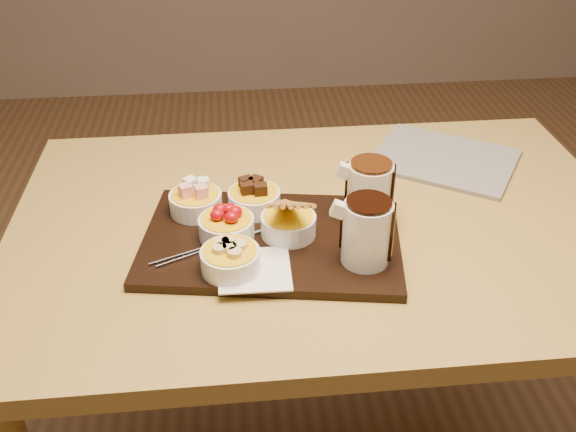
{
  "coord_description": "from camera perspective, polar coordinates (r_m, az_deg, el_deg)",
  "views": [
    {
      "loc": [
        -0.17,
        -1.02,
        1.43
      ],
      "look_at": [
        -0.08,
        -0.08,
        0.81
      ],
      "focal_mm": 40.0,
      "sensor_mm": 36.0,
      "label": 1
    }
  ],
  "objects": [
    {
      "name": "bowl_cake",
      "position": [
        1.22,
        -3.01,
        1.4
      ],
      "size": [
        0.1,
        0.1,
        0.04
      ],
      "primitive_type": "cylinder",
      "color": "white",
      "rests_on": "serving_board"
    },
    {
      "name": "fondue_skewers",
      "position": [
        1.14,
        -6.12,
        -2.37
      ],
      "size": [
        0.13,
        0.25,
        0.01
      ],
      "primitive_type": null,
      "rotation": [
        0.0,
        0.0,
        -1.17
      ],
      "color": "silver",
      "rests_on": "serving_board"
    },
    {
      "name": "newspaper",
      "position": [
        1.48,
        13.68,
        4.94
      ],
      "size": [
        0.38,
        0.36,
        0.01
      ],
      "primitive_type": "cube",
      "rotation": [
        0.0,
        0.0,
        -0.58
      ],
      "color": "beige",
      "rests_on": "dining_table"
    },
    {
      "name": "napkin",
      "position": [
        1.08,
        -2.98,
        -4.77
      ],
      "size": [
        0.12,
        0.12,
        0.0
      ],
      "primitive_type": "cube",
      "rotation": [
        0.0,
        0.0,
        -0.02
      ],
      "color": "white",
      "rests_on": "serving_board"
    },
    {
      "name": "pitcher_milk_chocolate",
      "position": [
        1.18,
        7.23,
        2.08
      ],
      "size": [
        0.09,
        0.09,
        0.11
      ],
      "primitive_type": "cylinder",
      "rotation": [
        0.0,
        0.0,
        -0.16
      ],
      "color": "silver",
      "rests_on": "serving_board"
    },
    {
      "name": "dining_table",
      "position": [
        1.3,
        3.04,
        -3.83
      ],
      "size": [
        1.2,
        0.8,
        0.75
      ],
      "color": "#AB8A3F",
      "rests_on": "ground"
    },
    {
      "name": "bowl_strawberries",
      "position": [
        1.15,
        -5.49,
        -1.04
      ],
      "size": [
        0.1,
        0.1,
        0.04
      ],
      "primitive_type": "cylinder",
      "color": "white",
      "rests_on": "serving_board"
    },
    {
      "name": "pitcher_dark_chocolate",
      "position": [
        1.07,
        7.01,
        -1.49
      ],
      "size": [
        0.09,
        0.09,
        0.11
      ],
      "primitive_type": "cylinder",
      "rotation": [
        0.0,
        0.0,
        -0.16
      ],
      "color": "silver",
      "rests_on": "serving_board"
    },
    {
      "name": "serving_board",
      "position": [
        1.16,
        -1.47,
        -2.18
      ],
      "size": [
        0.5,
        0.37,
        0.02
      ],
      "primitive_type": "cube",
      "rotation": [
        0.0,
        0.0,
        -0.16
      ],
      "color": "black",
      "rests_on": "dining_table"
    },
    {
      "name": "bowl_marshmallows",
      "position": [
        1.23,
        -8.19,
        1.18
      ],
      "size": [
        0.1,
        0.1,
        0.04
      ],
      "primitive_type": "cylinder",
      "color": "white",
      "rests_on": "serving_board"
    },
    {
      "name": "bowl_biscotti",
      "position": [
        1.15,
        0.04,
        -0.82
      ],
      "size": [
        0.1,
        0.1,
        0.04
      ],
      "primitive_type": "cylinder",
      "color": "white",
      "rests_on": "serving_board"
    },
    {
      "name": "bowl_bananas",
      "position": [
        1.07,
        -5.14,
        -3.95
      ],
      "size": [
        0.1,
        0.1,
        0.04
      ],
      "primitive_type": "cylinder",
      "color": "white",
      "rests_on": "serving_board"
    }
  ]
}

